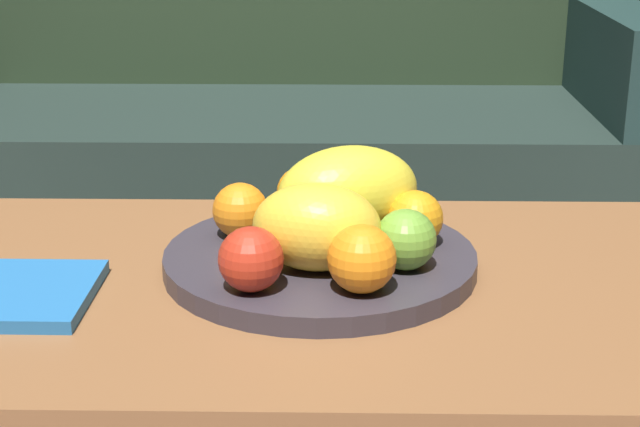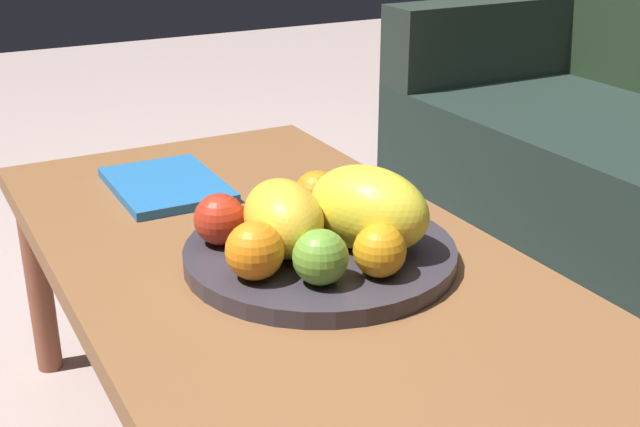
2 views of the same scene
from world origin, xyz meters
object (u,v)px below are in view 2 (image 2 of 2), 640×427
object	(u,v)px
orange_right	(385,201)
apple_left	(320,257)
orange_front	(317,194)
melon_large_front	(283,218)
orange_left	(380,251)
orange_back	(255,251)
banana_bunch	(367,219)
apple_front	(220,219)
melon_smaller_beside	(369,208)
magazine	(166,185)
coffee_table	(286,282)
fruit_bowl	(320,254)

from	to	relation	value
orange_right	apple_left	distance (m)	0.22
orange_front	melon_large_front	bearing A→B (deg)	-46.55
melon_large_front	apple_left	bearing A→B (deg)	0.94
melon_large_front	orange_left	xyz separation A→B (m)	(0.12, 0.08, -0.02)
melon_large_front	orange_back	world-z (taller)	melon_large_front
orange_left	banana_bunch	xyz separation A→B (m)	(-0.11, 0.05, -0.01)
melon_large_front	apple_left	size ratio (longest dim) A/B	2.08
melon_large_front	apple_front	world-z (taller)	melon_large_front
melon_smaller_beside	apple_front	xyz separation A→B (m)	(-0.11, -0.18, -0.02)
magazine	orange_front	bearing A→B (deg)	28.21
orange_right	coffee_table	bearing A→B (deg)	-96.25
melon_smaller_beside	orange_right	bearing A→B (deg)	132.48
coffee_table	melon_large_front	bearing A→B (deg)	-27.60
orange_right	melon_smaller_beside	bearing A→B (deg)	-47.52
melon_smaller_beside	coffee_table	bearing A→B (deg)	-129.61
fruit_bowl	banana_bunch	xyz separation A→B (m)	(0.01, 0.08, 0.04)
melon_large_front	apple_front	distance (m)	0.10
orange_right	orange_front	bearing A→B (deg)	-136.70
apple_front	apple_left	bearing A→B (deg)	20.72
orange_front	apple_left	xyz separation A→B (m)	(0.21, -0.10, 0.00)
melon_large_front	apple_front	bearing A→B (deg)	-137.85
orange_back	magazine	bearing A→B (deg)	177.02
orange_right	apple_front	bearing A→B (deg)	-101.58
apple_left	magazine	size ratio (longest dim) A/B	0.30
melon_large_front	orange_left	world-z (taller)	melon_large_front
melon_large_front	banana_bunch	bearing A→B (deg)	86.49
magazine	orange_right	bearing A→B (deg)	32.09
coffee_table	apple_front	world-z (taller)	apple_front
fruit_bowl	orange_front	world-z (taller)	orange_front
apple_left	banana_bunch	distance (m)	0.16
orange_right	magazine	xyz separation A→B (m)	(-0.36, -0.22, -0.05)
orange_left	melon_large_front	bearing A→B (deg)	-146.60
apple_front	melon_smaller_beside	bearing A→B (deg)	58.44
apple_left	magazine	world-z (taller)	apple_left
apple_left	banana_bunch	bearing A→B (deg)	127.04
melon_smaller_beside	orange_back	xyz separation A→B (m)	(0.01, -0.18, -0.02)
fruit_bowl	banana_bunch	size ratio (longest dim) A/B	2.42
banana_bunch	magazine	xyz separation A→B (m)	(-0.39, -0.18, -0.04)
fruit_bowl	coffee_table	bearing A→B (deg)	-140.38
magazine	orange_left	bearing A→B (deg)	14.20
coffee_table	fruit_bowl	bearing A→B (deg)	39.62
orange_left	magazine	bearing A→B (deg)	-166.22
melon_smaller_beside	orange_front	world-z (taller)	melon_smaller_beside
melon_large_front	orange_front	size ratio (longest dim) A/B	2.13
melon_large_front	orange_front	distance (m)	0.15
banana_bunch	orange_right	bearing A→B (deg)	121.19
orange_back	banana_bunch	world-z (taller)	orange_back
melon_smaller_beside	apple_left	size ratio (longest dim) A/B	2.54
magazine	fruit_bowl	bearing A→B (deg)	14.82
fruit_bowl	orange_right	bearing A→B (deg)	101.36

